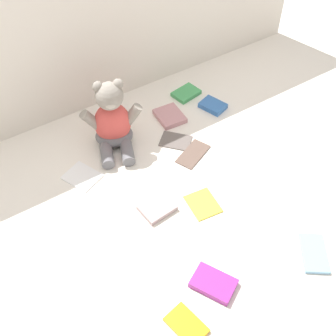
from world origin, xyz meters
TOP-DOWN VIEW (x-y plane):
  - ground_plane at (0.00, 0.00)m, footprint 3.20×3.20m
  - backdrop_drape at (0.00, 0.42)m, footprint 1.85×0.03m
  - teddy_bear at (-0.06, 0.18)m, footprint 0.21×0.22m
  - book_case_0 at (0.14, -0.02)m, footprint 0.15×0.11m
  - book_case_1 at (-0.23, 0.10)m, footprint 0.13×0.14m
  - book_case_2 at (-0.10, -0.45)m, footprint 0.12×0.14m
  - book_case_3 at (-0.22, -0.51)m, footprint 0.09×0.12m
  - book_case_4 at (-0.09, -0.15)m, footprint 0.11×0.09m
  - book_case_5 at (0.18, 0.19)m, footprint 0.10×0.12m
  - book_case_6 at (0.31, 0.27)m, footprint 0.11×0.09m
  - book_case_7 at (0.20, -0.53)m, footprint 0.13×0.14m
  - book_case_8 at (0.35, 0.15)m, footprint 0.09×0.11m
  - book_case_9 at (0.04, -0.21)m, footprint 0.10×0.12m
  - book_case_10 at (0.12, 0.07)m, footprint 0.13×0.13m

SIDE VIEW (x-z plane):
  - ground_plane at x=0.00m, z-range 0.00..0.00m
  - book_case_10 at x=0.12m, z-range 0.00..0.01m
  - book_case_9 at x=0.04m, z-range 0.00..0.01m
  - book_case_0 at x=0.14m, z-range 0.00..0.01m
  - book_case_1 at x=-0.23m, z-range 0.00..0.01m
  - book_case_3 at x=-0.22m, z-range 0.00..0.01m
  - book_case_7 at x=0.20m, z-range 0.00..0.01m
  - book_case_6 at x=0.31m, z-range 0.00..0.02m
  - book_case_4 at x=-0.09m, z-range 0.00..0.02m
  - book_case_5 at x=0.18m, z-range 0.00..0.02m
  - book_case_8 at x=0.35m, z-range 0.00..0.02m
  - book_case_2 at x=-0.10m, z-range 0.00..0.02m
  - teddy_bear at x=-0.06m, z-range -0.03..0.23m
  - backdrop_drape at x=0.00m, z-range 0.00..0.59m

